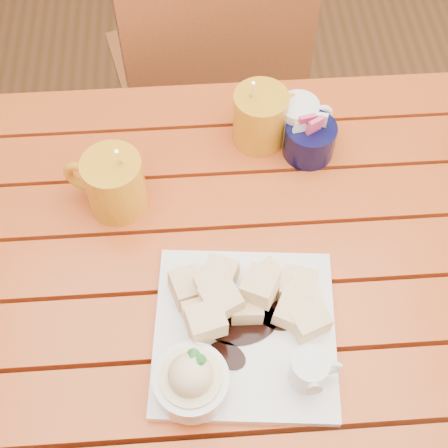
{
  "coord_description": "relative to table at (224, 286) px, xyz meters",
  "views": [
    {
      "loc": [
        -0.03,
        -0.5,
        1.64
      ],
      "look_at": [
        0.0,
        0.02,
        0.82
      ],
      "focal_mm": 50.0,
      "sensor_mm": 36.0,
      "label": 1
    }
  ],
  "objects": [
    {
      "name": "coffee_mug_right",
      "position": [
        0.08,
        0.25,
        0.16
      ],
      "size": [
        0.14,
        0.1,
        0.16
      ],
      "rotation": [
        0.0,
        0.0,
        0.35
      ],
      "color": "orange",
      "rests_on": "table"
    },
    {
      "name": "chair_far",
      "position": [
        0.01,
        0.66,
        -0.13
      ],
      "size": [
        0.52,
        0.52,
        0.92
      ],
      "rotation": [
        0.0,
        0.0,
        3.37
      ],
      "color": "brown",
      "rests_on": "ground"
    },
    {
      "name": "cream_pitcher",
      "position": [
        0.15,
        0.25,
        0.15
      ],
      "size": [
        0.1,
        0.09,
        0.09
      ],
      "rotation": [
        0.0,
        0.0,
        0.18
      ],
      "color": "white",
      "rests_on": "table"
    },
    {
      "name": "coffee_mug_left",
      "position": [
        -0.18,
        0.12,
        0.17
      ],
      "size": [
        0.14,
        0.1,
        0.17
      ],
      "rotation": [
        0.0,
        0.0,
        -0.34
      ],
      "color": "orange",
      "rests_on": "table"
    },
    {
      "name": "table",
      "position": [
        0.0,
        0.0,
        0.0
      ],
      "size": [
        1.2,
        0.79,
        0.75
      ],
      "color": "#AE4516",
      "rests_on": "ground"
    },
    {
      "name": "sugar_caddy",
      "position": [
        0.17,
        0.21,
        0.14
      ],
      "size": [
        0.09,
        0.09,
        0.1
      ],
      "color": "black",
      "rests_on": "table"
    },
    {
      "name": "ground",
      "position": [
        0.0,
        -0.0,
        -0.64
      ],
      "size": [
        5.0,
        5.0,
        0.0
      ],
      "primitive_type": "plane",
      "color": "#593519",
      "rests_on": "ground"
    },
    {
      "name": "dessert_plate",
      "position": [
        0.01,
        -0.15,
        0.14
      ],
      "size": [
        0.3,
        0.3,
        0.11
      ],
      "rotation": [
        0.0,
        0.0,
        -0.09
      ],
      "color": "white",
      "rests_on": "table"
    }
  ]
}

